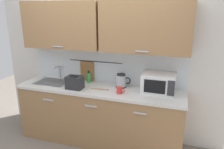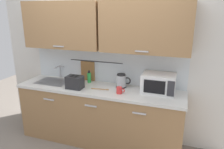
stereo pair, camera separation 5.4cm
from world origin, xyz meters
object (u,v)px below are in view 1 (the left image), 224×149
object	(u,v)px
microwave	(159,83)
toaster	(75,82)
mug_near_sink	(74,80)
mug_by_kettle	(120,90)
electric_kettle	(121,81)
dish_soap_bottle	(89,77)
wooden_spoon	(102,89)

from	to	relation	value
microwave	toaster	world-z (taller)	microwave
mug_near_sink	mug_by_kettle	bearing A→B (deg)	-14.15
microwave	mug_near_sink	bearing A→B (deg)	-179.37
toaster	mug_by_kettle	world-z (taller)	toaster
electric_kettle	mug_by_kettle	xyz separation A→B (m)	(0.05, -0.25, -0.05)
microwave	mug_by_kettle	distance (m)	0.56
toaster	electric_kettle	bearing A→B (deg)	23.02
microwave	dish_soap_bottle	xyz separation A→B (m)	(-1.11, 0.07, -0.05)
mug_by_kettle	wooden_spoon	bearing A→B (deg)	167.85
toaster	wooden_spoon	bearing A→B (deg)	11.10
toaster	mug_by_kettle	bearing A→B (deg)	1.59
dish_soap_bottle	mug_by_kettle	xyz separation A→B (m)	(0.60, -0.30, -0.04)
microwave	mug_by_kettle	world-z (taller)	microwave
electric_kettle	wooden_spoon	distance (m)	0.32
wooden_spoon	mug_by_kettle	bearing A→B (deg)	-12.15
microwave	wooden_spoon	size ratio (longest dim) A/B	1.66
toaster	wooden_spoon	xyz separation A→B (m)	(0.41, 0.08, -0.09)
microwave	mug_near_sink	distance (m)	1.34
dish_soap_bottle	mug_by_kettle	world-z (taller)	dish_soap_bottle
mug_near_sink	electric_kettle	bearing A→B (deg)	3.32
mug_by_kettle	mug_near_sink	bearing A→B (deg)	165.85
dish_soap_bottle	toaster	world-z (taller)	dish_soap_bottle
microwave	mug_by_kettle	size ratio (longest dim) A/B	3.83
mug_near_sink	toaster	world-z (taller)	toaster
dish_soap_bottle	mug_near_sink	bearing A→B (deg)	-158.50
electric_kettle	dish_soap_bottle	size ratio (longest dim) A/B	1.16
microwave	wooden_spoon	xyz separation A→B (m)	(-0.79, -0.16, -0.13)
electric_kettle	mug_near_sink	xyz separation A→B (m)	(-0.78, -0.05, -0.05)
mug_by_kettle	wooden_spoon	xyz separation A→B (m)	(-0.28, 0.06, -0.04)
microwave	mug_near_sink	world-z (taller)	microwave
dish_soap_bottle	microwave	bearing A→B (deg)	-3.80
mug_near_sink	toaster	bearing A→B (deg)	-58.91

